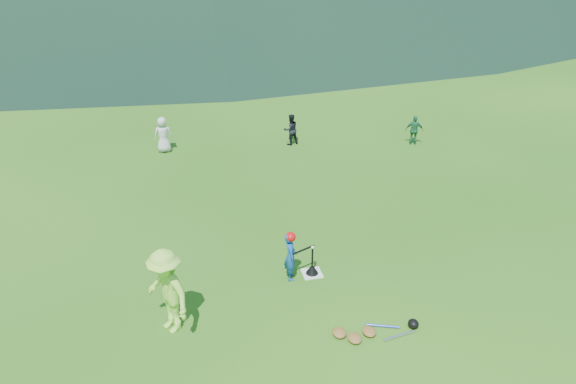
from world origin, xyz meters
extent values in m
plane|color=#215012|center=(0.00, 0.00, 0.00)|extent=(120.00, 120.00, 0.00)
cube|color=silver|center=(0.00, 0.00, 0.01)|extent=(0.45, 0.45, 0.02)
sphere|color=white|center=(0.00, 0.00, 0.74)|extent=(0.08, 0.08, 0.08)
imported|color=#154993|center=(-0.53, -0.03, 0.60)|extent=(0.33, 0.46, 1.20)
imported|color=#9FE543|center=(-3.31, -1.18, 0.94)|extent=(1.24, 1.40, 1.88)
imported|color=silver|center=(-3.11, 8.15, 0.63)|extent=(0.63, 0.42, 1.25)
imported|color=black|center=(1.33, 7.80, 0.56)|extent=(0.64, 0.55, 1.13)
imported|color=#206C3F|center=(5.61, 6.79, 0.54)|extent=(0.69, 0.50, 1.08)
cone|color=black|center=(0.00, 0.00, 0.11)|extent=(0.30, 0.30, 0.18)
cylinder|color=black|center=(0.00, 0.00, 0.45)|extent=(0.04, 0.04, 0.50)
ellipsoid|color=red|center=(-0.53, -0.03, 1.12)|extent=(0.24, 0.26, 0.22)
cylinder|color=black|center=(-0.23, 0.00, 0.70)|extent=(0.60, 0.26, 0.07)
ellipsoid|color=olive|center=(0.23, -2.37, 0.06)|extent=(0.28, 0.34, 0.13)
ellipsoid|color=olive|center=(0.58, -2.25, 0.06)|extent=(0.28, 0.34, 0.13)
ellipsoid|color=olive|center=(-0.02, -2.15, 0.06)|extent=(0.28, 0.34, 0.13)
cylinder|color=silver|center=(1.13, -2.47, 0.03)|extent=(0.72, 0.17, 0.06)
cylinder|color=#263FA5|center=(0.93, -2.12, 0.03)|extent=(0.66, 0.28, 0.05)
ellipsoid|color=black|center=(1.53, -2.27, 0.09)|extent=(0.22, 0.24, 0.19)
cube|color=gray|center=(0.00, 28.00, 0.60)|extent=(70.00, 0.03, 1.20)
cube|color=yellow|center=(0.00, 28.00, 1.24)|extent=(70.00, 0.08, 0.08)
cylinder|color=gray|center=(0.00, 28.00, 0.60)|extent=(0.07, 0.07, 1.30)
camera|label=1|loc=(-3.00, -10.40, 7.81)|focal=35.00mm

